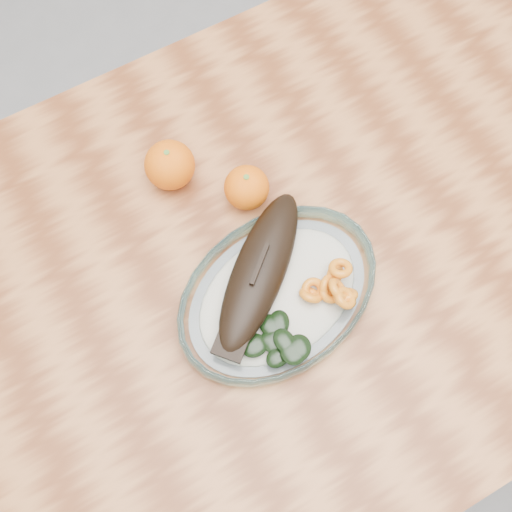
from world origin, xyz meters
name	(u,v)px	position (x,y,z in m)	size (l,w,h in m)	color
ground	(282,355)	(0.00, 0.00, 0.00)	(3.00, 3.00, 0.00)	slate
dining_table	(298,267)	(0.00, 0.00, 0.65)	(1.20, 0.80, 0.75)	brown
plated_meal	(277,292)	(-0.07, -0.05, 0.77)	(0.61, 0.61, 0.08)	white
orange_left	(170,165)	(-0.11, 0.18, 0.79)	(0.07, 0.07, 0.07)	#EA3804
orange_right	(247,188)	(-0.03, 0.10, 0.78)	(0.06, 0.06, 0.06)	#EA3804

